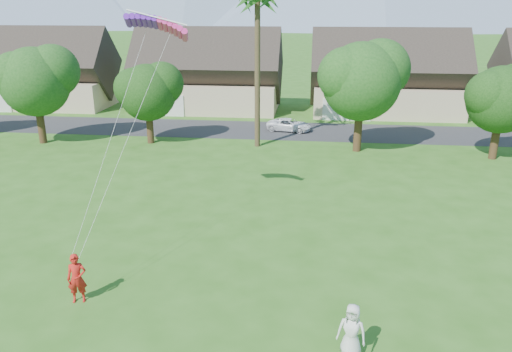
# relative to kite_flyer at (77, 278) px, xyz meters

# --- Properties ---
(street) EXTENTS (90.00, 7.00, 0.01)m
(street) POSITION_rel_kite_flyer_xyz_m (6.41, 28.79, -1.00)
(street) COLOR #2D2D30
(street) RESTS_ON ground
(kite_flyer) EXTENTS (0.84, 0.67, 2.01)m
(kite_flyer) POSITION_rel_kite_flyer_xyz_m (0.00, 0.00, 0.00)
(kite_flyer) COLOR red
(kite_flyer) RESTS_ON ground
(watcher) EXTENTS (1.07, 0.84, 1.93)m
(watcher) POSITION_rel_kite_flyer_xyz_m (10.32, -2.07, -0.04)
(watcher) COLOR silver
(watcher) RESTS_ON ground
(parked_car) EXTENTS (4.32, 2.59, 1.12)m
(parked_car) POSITION_rel_kite_flyer_xyz_m (6.73, 28.79, -0.45)
(parked_car) COLOR white
(parked_car) RESTS_ON ground
(houses_row) EXTENTS (72.75, 8.19, 8.86)m
(houses_row) POSITION_rel_kite_flyer_xyz_m (6.91, 37.78, 2.44)
(houses_row) COLOR beige
(houses_row) RESTS_ON ground
(tree_row) EXTENTS (62.27, 6.67, 8.45)m
(tree_row) POSITION_rel_kite_flyer_xyz_m (5.27, 22.70, 3.88)
(tree_row) COLOR #47301C
(tree_row) RESTS_ON ground
(parafoil_kite) EXTENTS (3.00, 1.16, 0.50)m
(parafoil_kite) POSITION_rel_kite_flyer_xyz_m (1.51, 7.51, 9.19)
(parafoil_kite) COLOR #5F17B0
(parafoil_kite) RESTS_ON ground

